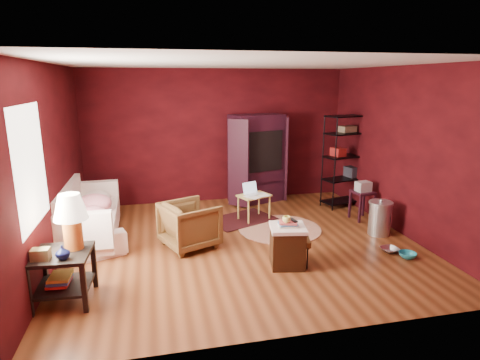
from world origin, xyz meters
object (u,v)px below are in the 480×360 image
(sofa, at_px, (90,218))
(wire_shelving, at_px, (346,157))
(tv_armoire, at_px, (257,157))
(armchair, at_px, (190,223))
(side_table, at_px, (67,238))
(hamper, at_px, (287,245))
(laptop_desk, at_px, (254,197))

(sofa, height_order, wire_shelving, wire_shelving)
(tv_armoire, distance_m, wire_shelving, 1.84)
(armchair, xyz_separation_m, side_table, (-1.54, -1.25, 0.38))
(armchair, xyz_separation_m, hamper, (1.27, -0.98, -0.09))
(armchair, height_order, hamper, armchair)
(sofa, distance_m, laptop_desk, 2.88)
(hamper, bearing_deg, side_table, -174.51)
(hamper, bearing_deg, wire_shelving, 49.48)
(laptop_desk, bearing_deg, wire_shelving, -10.16)
(sofa, relative_size, tv_armoire, 0.99)
(sofa, height_order, hamper, sofa)
(side_table, height_order, wire_shelving, wire_shelving)
(armchair, height_order, side_table, side_table)
(hamper, height_order, laptop_desk, laptop_desk)
(sofa, xyz_separation_m, tv_armoire, (3.22, 1.52, 0.61))
(side_table, xyz_separation_m, tv_armoire, (3.20, 3.40, 0.20))
(sofa, relative_size, hamper, 2.73)
(armchair, distance_m, laptop_desk, 1.63)
(sofa, xyz_separation_m, armchair, (1.57, -0.64, 0.03))
(side_table, relative_size, tv_armoire, 0.69)
(tv_armoire, bearing_deg, wire_shelving, -39.05)
(side_table, height_order, tv_armoire, tv_armoire)
(side_table, distance_m, tv_armoire, 4.68)
(armchair, relative_size, laptop_desk, 1.13)
(sofa, xyz_separation_m, wire_shelving, (4.93, 0.83, 0.67))
(hamper, relative_size, tv_armoire, 0.36)
(side_table, relative_size, laptop_desk, 1.84)
(armchair, relative_size, side_table, 0.61)
(sofa, relative_size, armchair, 2.34)
(side_table, bearing_deg, hamper, 5.49)
(side_table, distance_m, wire_shelving, 5.62)
(armchair, distance_m, side_table, 2.02)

